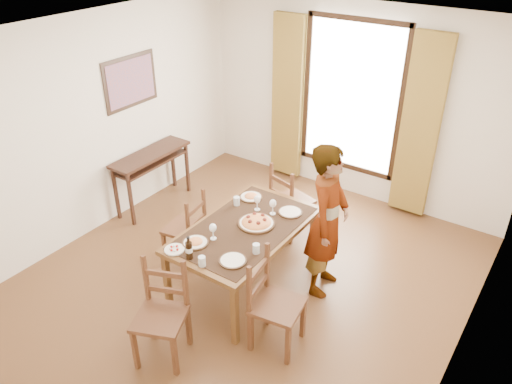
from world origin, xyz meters
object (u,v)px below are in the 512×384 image
Objects in this scene: dining_table at (245,232)px; man at (327,221)px; console_table at (151,161)px; pasta_platter at (256,220)px.

dining_table is 0.88m from man.
console_table is 2.16m from dining_table.
pasta_platter is (2.12, -0.56, 0.12)m from console_table.
pasta_platter reaches higher than console_table.
man reaches higher than dining_table.
pasta_platter is (-0.66, -0.34, -0.06)m from man.
man is 0.75m from pasta_platter.
man is at bearing 31.85° from dining_table.
console_table is 0.70× the size of man.
console_table is 2.80m from man.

